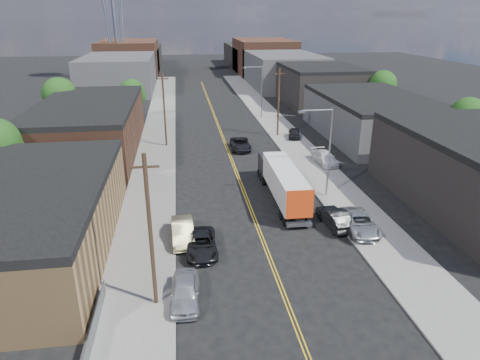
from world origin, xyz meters
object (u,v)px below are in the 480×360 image
object	(u,v)px
car_ahead_truck	(240,144)
car_right_lot_b	(325,158)
car_left_b	(183,231)
car_right_lot_a	(359,222)
car_right_oncoming	(335,218)
semi_truck	(281,179)
car_left_c	(201,244)
car_right_lot_c	(294,133)
car_left_a	(185,292)

from	to	relation	value
car_ahead_truck	car_right_lot_b	bearing A→B (deg)	-36.80
car_left_b	car_ahead_truck	bearing A→B (deg)	68.92
car_right_lot_a	car_right_oncoming	bearing A→B (deg)	142.58
semi_truck	car_left_c	size ratio (longest dim) A/B	2.72
car_right_lot_a	car_left_b	bearing A→B (deg)	-179.97
car_right_lot_b	car_right_lot_c	size ratio (longest dim) A/B	1.25
car_left_c	car_right_lot_c	xyz separation A→B (m)	(15.29, 30.26, 0.12)
car_left_b	car_ahead_truck	size ratio (longest dim) A/B	0.91
car_right_oncoming	car_right_lot_b	xyz separation A→B (m)	(4.40, 15.73, 0.08)
car_left_b	car_right_lot_a	xyz separation A→B (m)	(14.60, -0.62, 0.09)
car_left_b	car_right_lot_b	size ratio (longest dim) A/B	0.99
car_right_lot_c	car_ahead_truck	xyz separation A→B (m)	(-8.57, -4.26, -0.08)
car_right_lot_b	car_left_b	bearing A→B (deg)	-141.24
car_left_a	car_right_lot_c	bearing A→B (deg)	68.32
car_right_lot_b	car_right_oncoming	bearing A→B (deg)	-110.26
semi_truck	car_right_lot_b	xyz separation A→B (m)	(7.62, 9.17, -1.17)
car_left_b	car_right_lot_b	world-z (taller)	car_left_b
car_right_lot_a	semi_truck	bearing A→B (deg)	123.83
car_left_b	car_right_lot_c	xyz separation A→B (m)	(16.68, 28.26, 0.02)
semi_truck	car_left_a	world-z (taller)	semi_truck
car_left_b	car_right_lot_c	size ratio (longest dim) A/B	1.23
car_left_b	car_ahead_truck	world-z (taller)	car_left_b
car_right_oncoming	car_right_lot_b	distance (m)	16.34
car_left_a	car_right_lot_a	xyz separation A→B (m)	(14.60, 7.38, 0.12)
car_left_c	car_right_oncoming	xyz separation A→B (m)	(11.61, 2.72, 0.09)
car_right_lot_a	car_ahead_truck	bearing A→B (deg)	107.21
car_left_a	car_right_lot_b	world-z (taller)	car_right_lot_b
semi_truck	car_left_a	bearing A→B (deg)	-121.77
car_left_b	car_right_lot_a	world-z (taller)	car_right_lot_a
car_left_a	car_right_lot_c	xyz separation A→B (m)	(16.68, 36.26, 0.06)
car_right_oncoming	car_right_lot_a	xyz separation A→B (m)	(1.60, -1.34, 0.10)
car_left_a	semi_truck	bearing A→B (deg)	60.39
car_right_lot_a	car_right_lot_c	xyz separation A→B (m)	(2.08, 28.88, -0.07)
car_left_a	car_right_lot_b	size ratio (longest dim) A/B	0.91
car_ahead_truck	car_left_c	bearing A→B (deg)	-102.21
car_left_a	car_right_lot_a	bearing A→B (deg)	29.85
car_left_b	car_left_c	xyz separation A→B (m)	(1.39, -2.00, -0.10)
car_left_c	car_right_lot_b	bearing A→B (deg)	49.49
semi_truck	car_ahead_truck	world-z (taller)	semi_truck
semi_truck	car_left_a	distance (m)	18.19
car_left_b	car_right_oncoming	xyz separation A→B (m)	(13.00, 0.72, -0.02)
car_left_a	car_right_oncoming	world-z (taller)	car_right_oncoming
semi_truck	car_right_oncoming	world-z (taller)	semi_truck
car_left_b	car_right_lot_b	bearing A→B (deg)	40.99
car_right_lot_b	car_left_c	bearing A→B (deg)	-135.59
car_left_a	car_right_lot_b	distance (m)	30.01
car_right_oncoming	car_right_lot_b	bearing A→B (deg)	-110.83
car_right_lot_a	car_ahead_truck	xyz separation A→B (m)	(-6.49, 24.62, -0.14)
car_left_c	car_right_lot_a	size ratio (longest dim) A/B	0.94
car_left_c	car_right_lot_a	world-z (taller)	car_right_lot_a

